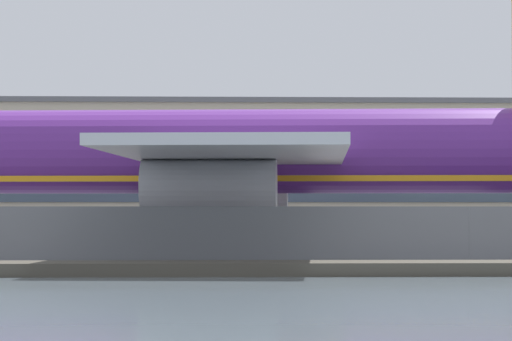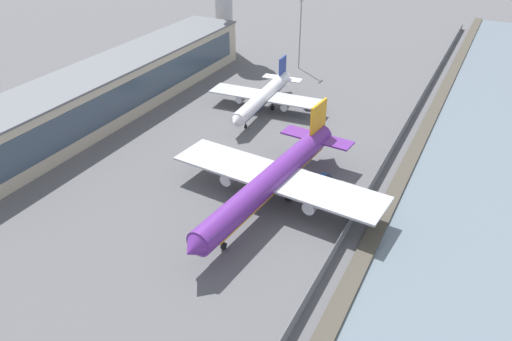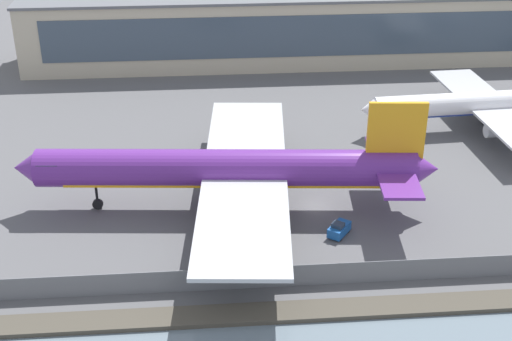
# 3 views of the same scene
# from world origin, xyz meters

# --- Properties ---
(ground_plane) EXTENTS (500.00, 500.00, 0.00)m
(ground_plane) POSITION_xyz_m (0.00, 0.00, 0.00)
(ground_plane) COLOR #565659
(shoreline_seawall) EXTENTS (320.00, 3.00, 0.50)m
(shoreline_seawall) POSITION_xyz_m (0.00, -20.50, 0.25)
(shoreline_seawall) COLOR #474238
(shoreline_seawall) RESTS_ON ground
(perimeter_fence) EXTENTS (280.00, 0.10, 2.59)m
(perimeter_fence) POSITION_xyz_m (0.00, -16.00, 1.29)
(perimeter_fence) COLOR slate
(perimeter_fence) RESTS_ON ground
(cargo_jet_purple) EXTENTS (51.08, 44.26, 14.27)m
(cargo_jet_purple) POSITION_xyz_m (-10.14, 0.19, 5.44)
(cargo_jet_purple) COLOR #602889
(cargo_jet_purple) RESTS_ON ground
(passenger_jet_white) EXTENTS (36.79, 31.48, 10.95)m
(passenger_jet_white) POSITION_xyz_m (28.63, 21.09, 4.18)
(passenger_jet_white) COLOR white
(passenger_jet_white) RESTS_ON ground
(baggage_tug) EXTENTS (3.20, 3.52, 1.80)m
(baggage_tug) POSITION_xyz_m (1.75, -6.73, 0.81)
(baggage_tug) COLOR #19519E
(baggage_tug) RESTS_ON ground
(ops_van) EXTENTS (3.87, 5.61, 2.48)m
(ops_van) POSITION_xyz_m (36.16, 9.47, 1.28)
(ops_van) COLOR #19519E
(ops_van) RESTS_ON ground
(terminal_building) EXTENTS (109.68, 16.95, 13.17)m
(terminal_building) POSITION_xyz_m (8.61, 56.94, 6.60)
(terminal_building) COLOR #BCB299
(terminal_building) RESTS_ON ground
(apron_light_mast_apron_west) EXTENTS (3.20, 0.40, 22.17)m
(apron_light_mast_apron_west) POSITION_xyz_m (64.90, 25.98, 12.37)
(apron_light_mast_apron_west) COLOR gray
(apron_light_mast_apron_west) RESTS_ON ground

